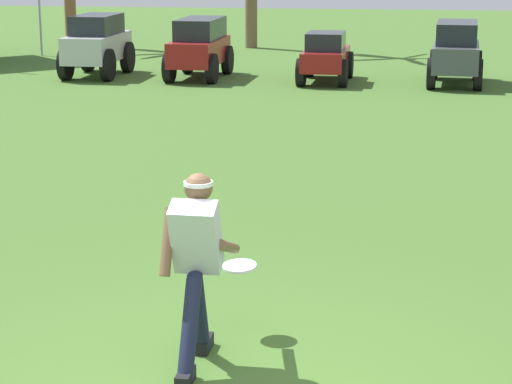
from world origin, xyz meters
name	(u,v)px	position (x,y,z in m)	size (l,w,h in m)	color
frisbee_thrower	(196,260)	(-0.28, 0.64, 0.80)	(0.47, 1.09, 1.42)	#191E38
frisbee_in_flight	(239,266)	(-0.07, 1.27, 0.55)	(0.35, 0.35, 0.05)	white
parked_car_slot_a	(97,44)	(-5.82, 16.11, 0.74)	(1.19, 2.36, 1.40)	#B7BABF
parked_car_slot_b	(200,46)	(-3.43, 16.13, 0.72)	(1.21, 2.43, 1.34)	maroon
parked_car_slot_c	(326,56)	(-0.54, 15.87, 0.56)	(1.13, 2.22, 1.10)	maroon
parked_car_slot_d	(456,51)	(2.28, 15.96, 0.72)	(1.27, 2.45, 1.34)	#474C51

